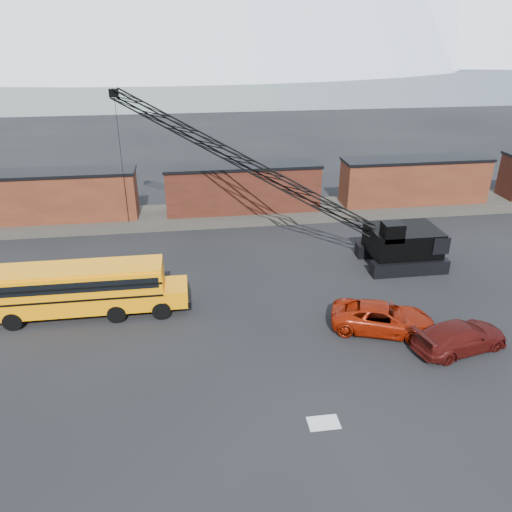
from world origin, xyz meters
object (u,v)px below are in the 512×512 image
(red_pickup, at_px, (383,318))
(crawler_crane, at_px, (243,162))
(school_bus, at_px, (84,288))
(maroon_suv, at_px, (460,336))

(red_pickup, xyz_separation_m, crawler_crane, (-6.41, 12.87, 5.96))
(school_bus, relative_size, red_pickup, 2.01)
(school_bus, distance_m, maroon_suv, 21.50)
(school_bus, relative_size, crawler_crane, 0.50)
(school_bus, height_order, crawler_crane, crawler_crane)
(red_pickup, distance_m, crawler_crane, 15.56)
(maroon_suv, relative_size, crawler_crane, 0.23)
(crawler_crane, bearing_deg, red_pickup, -63.51)
(red_pickup, relative_size, crawler_crane, 0.25)
(red_pickup, height_order, maroon_suv, red_pickup)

